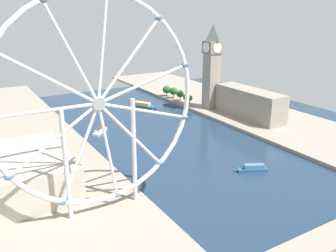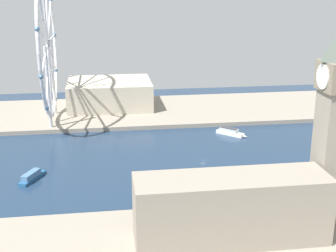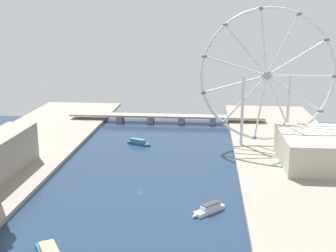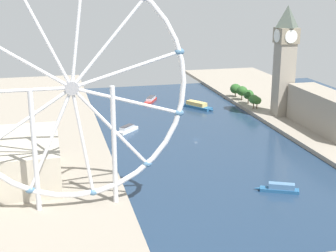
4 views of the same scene
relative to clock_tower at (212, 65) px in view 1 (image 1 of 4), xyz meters
The scene contains 12 objects.
ground_plane 103.67m from the clock_tower, 24.25° to the left, with size 387.81×387.81×0.00m, color #1E334C.
riverbank_left 65.14m from the clock_tower, 123.82° to the left, with size 90.00×520.00×3.00m, color gray.
riverbank_right 201.71m from the clock_tower, 11.07° to the left, with size 90.00×520.00×3.00m, color gray.
clock_tower is the anchor object (origin of this frame).
parliament_block 57.53m from the clock_tower, 103.64° to the left, with size 22.00×77.50×27.41m, color gray.
tree_row_embankment 62.06m from the clock_tower, 75.60° to the right, with size 11.58×55.25×12.95m.
ferris_wheel 218.69m from the clock_tower, 37.81° to the left, with size 108.07×3.20×111.35m.
riverside_hall 227.83m from the clock_tower, 23.73° to the left, with size 53.70×67.72×21.79m, color #BCB29E.
tour_boat_0 136.10m from the clock_tower, ahead, with size 19.17×19.56×5.16m.
tour_boat_1 130.94m from the clock_tower, 41.46° to the right, with size 16.50×27.05×4.74m.
tour_boat_2 87.00m from the clock_tower, 40.22° to the right, with size 21.75×30.05×5.79m.
tour_boat_3 158.52m from the clock_tower, 63.53° to the left, with size 22.84×13.07×4.82m.
Camera 1 is at (146.46, 258.13, 105.05)m, focal length 38.39 mm.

